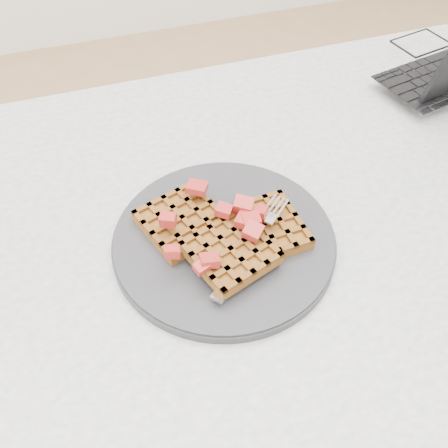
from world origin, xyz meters
name	(u,v)px	position (x,y,z in m)	size (l,w,h in m)	color
ground	(266,417)	(0.00, 0.00, 0.00)	(4.00, 4.00, 0.00)	tan
table	(292,266)	(0.00, 0.00, 0.64)	(1.20, 0.80, 0.75)	beige
plate	(224,240)	(-0.12, -0.01, 0.76)	(0.29, 0.29, 0.02)	#252528
waffles	(225,233)	(-0.12, -0.02, 0.78)	(0.21, 0.19, 0.03)	brown
strawberry_pile	(224,216)	(-0.12, -0.01, 0.80)	(0.15, 0.15, 0.02)	maroon
fork	(255,245)	(-0.09, -0.05, 0.77)	(0.02, 0.18, 0.02)	silver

